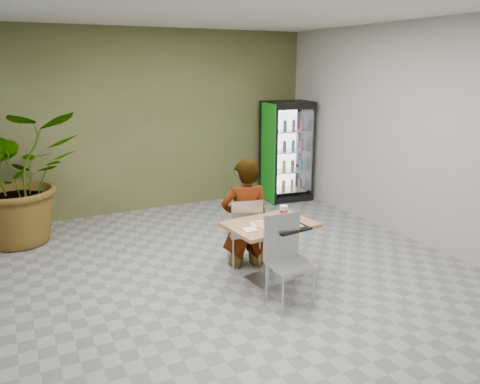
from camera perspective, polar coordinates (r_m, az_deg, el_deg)
name	(u,v)px	position (r m, az deg, el deg)	size (l,w,h in m)	color
ground	(241,282)	(5.82, 0.12, -10.97)	(7.00, 7.00, 0.00)	gray
room_envelope	(241,154)	(5.32, 0.13, 4.70)	(6.00, 7.00, 3.20)	beige
dining_table	(270,240)	(5.67, 3.64, -5.83)	(1.09, 0.81, 0.75)	#9D6A43
chair_far	(245,227)	(6.08, 0.64, -4.30)	(0.49, 0.50, 0.92)	#B2B4B7
chair_near	(286,252)	(5.22, 5.60, -7.27)	(0.46, 0.47, 0.99)	#B2B4B7
seated_woman	(245,224)	(6.11, 0.64, -3.89)	(0.64, 0.41, 1.74)	black
pizza_plate	(261,223)	(5.53, 2.57, -3.84)	(0.35, 0.27, 0.03)	white
soda_cup	(284,213)	(5.71, 5.36, -2.55)	(0.10, 0.10, 0.18)	white
napkin_stack	(250,230)	(5.34, 1.23, -4.62)	(0.15, 0.15, 0.02)	white
cafeteria_tray	(289,228)	(5.41, 6.01, -4.40)	(0.43, 0.31, 0.02)	black
beverage_fridge	(287,151)	(9.17, 5.78, 4.99)	(0.94, 0.76, 1.91)	black
potted_plant	(18,178)	(7.55, -25.42, 1.56)	(1.77, 1.53, 1.96)	#376A2A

